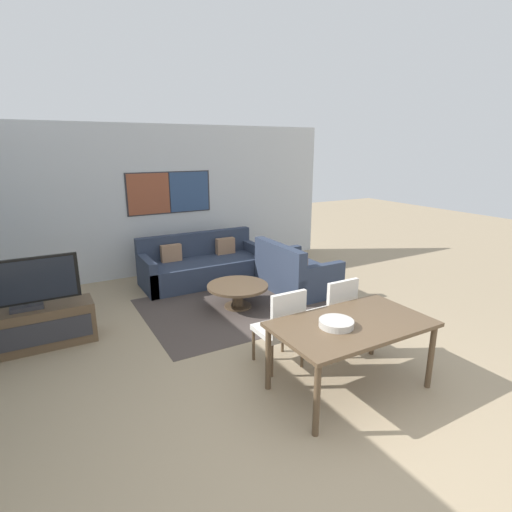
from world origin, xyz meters
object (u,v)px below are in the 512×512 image
(tv_console, at_px, (30,329))
(sofa_main, at_px, (202,266))
(television, at_px, (23,284))
(dining_chair_left, at_px, (282,325))
(dining_chair_centre, at_px, (335,311))
(coffee_table, at_px, (238,290))
(dining_table, at_px, (352,329))
(sofa_side, at_px, (294,275))
(fruit_bowl, at_px, (336,323))

(tv_console, bearing_deg, sofa_main, 25.98)
(television, bearing_deg, tv_console, -90.00)
(sofa_main, height_order, dining_chair_left, dining_chair_left)
(sofa_main, bearing_deg, dining_chair_centre, -83.06)
(sofa_main, height_order, dining_chair_centre, dining_chair_centre)
(tv_console, bearing_deg, dining_chair_centre, -30.33)
(tv_console, bearing_deg, television, 90.00)
(coffee_table, distance_m, dining_chair_centre, 1.83)
(television, xyz_separation_m, dining_table, (2.81, -2.56, -0.17))
(sofa_side, height_order, coffee_table, sofa_side)
(tv_console, relative_size, sofa_side, 1.08)
(sofa_side, relative_size, dining_chair_left, 1.46)
(sofa_side, distance_m, coffee_table, 1.19)
(television, height_order, sofa_main, television)
(television, height_order, coffee_table, television)
(dining_table, bearing_deg, fruit_bowl, 177.79)
(tv_console, height_order, dining_chair_left, dining_chair_left)
(sofa_main, xyz_separation_m, dining_chair_centre, (0.39, -3.22, 0.23))
(television, height_order, sofa_side, television)
(tv_console, distance_m, dining_table, 3.82)
(television, xyz_separation_m, dining_chair_left, (2.43, -1.88, -0.32))
(sofa_side, height_order, dining_table, sofa_side)
(sofa_main, height_order, fruit_bowl, sofa_main)
(dining_table, relative_size, dining_chair_centre, 1.69)
(dining_chair_centre, bearing_deg, dining_chair_left, -179.01)
(coffee_table, relative_size, dining_table, 0.60)
(sofa_main, xyz_separation_m, coffee_table, (-0.00, -1.45, -0.00))
(dining_chair_centre, bearing_deg, dining_table, -118.54)
(television, relative_size, dining_chair_left, 1.32)
(sofa_side, height_order, dining_chair_left, dining_chair_left)
(coffee_table, relative_size, dining_chair_centre, 1.01)
(television, xyz_separation_m, coffee_table, (2.79, -0.09, -0.56))
(dining_chair_left, bearing_deg, sofa_side, 52.29)
(sofa_main, height_order, coffee_table, sofa_main)
(sofa_main, xyz_separation_m, dining_chair_left, (-0.36, -3.24, 0.23))
(dining_table, bearing_deg, dining_chair_left, 119.00)
(dining_chair_centre, bearing_deg, coffee_table, 102.46)
(television, bearing_deg, dining_chair_centre, -30.34)
(sofa_side, relative_size, dining_chair_centre, 1.46)
(tv_console, relative_size, dining_table, 0.93)
(coffee_table, height_order, dining_table, dining_table)
(tv_console, xyz_separation_m, sofa_main, (2.79, 1.36, 0.02))
(tv_console, bearing_deg, dining_chair_left, -37.66)
(tv_console, distance_m, sofa_side, 3.96)
(sofa_side, height_order, dining_chair_centre, dining_chair_centre)
(dining_chair_centre, height_order, fruit_bowl, dining_chair_centre)
(dining_table, bearing_deg, tv_console, 137.69)
(tv_console, height_order, coffee_table, tv_console)
(dining_chair_left, bearing_deg, dining_chair_centre, 0.99)
(dining_table, distance_m, dining_chair_left, 0.79)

